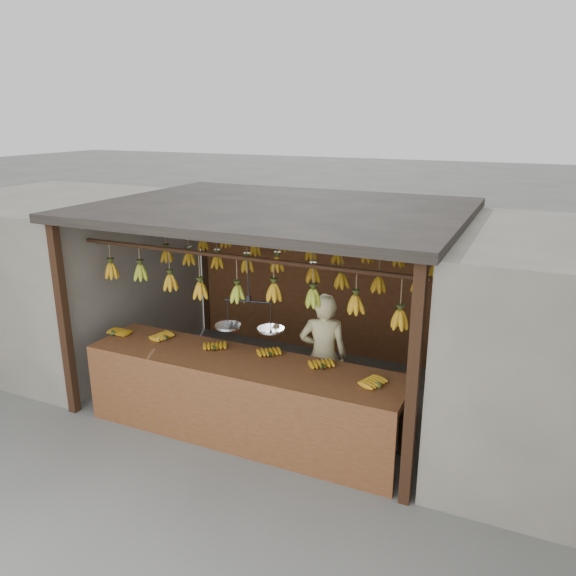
% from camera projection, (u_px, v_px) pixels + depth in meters
% --- Properties ---
extents(ground, '(80.00, 80.00, 0.00)m').
position_uv_depth(ground, '(278.00, 390.00, 7.27)').
color(ground, '#5B5B57').
extents(stall, '(4.30, 3.30, 2.40)m').
position_uv_depth(stall, '(289.00, 236.00, 6.97)').
color(stall, black).
rests_on(stall, ground).
extents(neighbor_left, '(3.00, 3.00, 2.30)m').
position_uv_depth(neighbor_left, '(60.00, 273.00, 8.35)').
color(neighbor_left, slate).
rests_on(neighbor_left, ground).
extents(counter, '(3.58, 0.81, 0.96)m').
position_uv_depth(counter, '(237.00, 381.00, 5.95)').
color(counter, brown).
rests_on(counter, ground).
extents(hanging_bananas, '(3.58, 2.20, 0.40)m').
position_uv_depth(hanging_bananas, '(278.00, 269.00, 6.80)').
color(hanging_bananas, '#B98113').
rests_on(hanging_bananas, ground).
extents(balance_scale, '(0.74, 0.38, 0.77)m').
position_uv_depth(balance_scale, '(249.00, 324.00, 5.97)').
color(balance_scale, black).
rests_on(balance_scale, ground).
extents(vendor, '(0.64, 0.52, 1.51)m').
position_uv_depth(vendor, '(323.00, 356.00, 6.45)').
color(vendor, beige).
rests_on(vendor, ground).
extents(bag_bundles, '(0.08, 0.26, 1.27)m').
position_uv_depth(bag_bundles, '(455.00, 305.00, 7.37)').
color(bag_bundles, '#199926').
rests_on(bag_bundles, ground).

